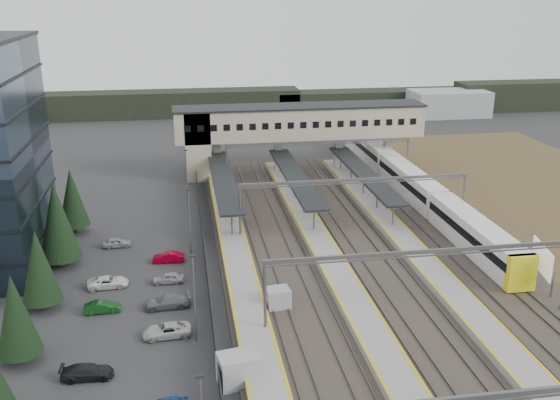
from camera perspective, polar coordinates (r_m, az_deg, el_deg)
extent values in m
plane|color=#2B2B2D|center=(62.89, -0.52, -8.44)|extent=(220.00, 220.00, 0.00)
cylinder|color=black|center=(55.90, -22.53, -13.03)|extent=(0.44, 0.44, 1.20)
cone|color=black|center=(54.10, -23.03, -9.57)|extent=(3.54, 3.54, 6.80)
cylinder|color=black|center=(63.57, -20.78, -8.83)|extent=(0.44, 0.44, 1.20)
cone|color=black|center=(61.95, -21.19, -5.62)|extent=(3.64, 3.64, 7.00)
cylinder|color=black|center=(72.45, -19.31, -5.24)|extent=(0.44, 0.44, 1.20)
cone|color=black|center=(70.79, -19.71, -1.79)|extent=(4.42, 4.42, 8.50)
cylinder|color=black|center=(81.59, -18.18, -2.43)|extent=(0.44, 0.44, 1.20)
cone|color=black|center=(80.31, -18.47, 0.24)|extent=(3.74, 3.74, 7.20)
imported|color=black|center=(52.22, -17.22, -14.77)|extent=(4.05, 1.72, 1.16)
imported|color=#124417|center=(61.31, -15.95, -9.39)|extent=(3.42, 1.35, 1.11)
imported|color=white|center=(66.01, -15.46, -7.24)|extent=(4.23, 2.21, 1.14)
imported|color=#9C9B9F|center=(75.67, -14.67, -3.78)|extent=(3.37, 1.49, 1.13)
imported|color=silver|center=(56.13, -10.33, -11.65)|extent=(4.37, 2.22, 1.18)
imported|color=slate|center=(60.76, -10.27, -9.11)|extent=(4.47, 2.02, 1.27)
imported|color=#97979C|center=(65.54, -10.21, -7.04)|extent=(3.28, 1.39, 1.11)
imported|color=#9B001A|center=(70.36, -10.16, -5.17)|extent=(3.58, 1.48, 1.15)
cube|color=black|center=(36.72, -7.35, -15.68)|extent=(0.50, 0.25, 0.15)
cylinder|color=slate|center=(53.40, -7.85, -9.01)|extent=(0.16, 0.16, 8.00)
cube|color=black|center=(51.68, -8.04, -5.07)|extent=(0.50, 0.25, 0.15)
cylinder|color=slate|center=(69.87, -8.27, -2.20)|extent=(0.16, 0.16, 8.00)
cube|color=black|center=(68.57, -8.42, 0.92)|extent=(0.50, 0.25, 0.15)
cylinder|color=slate|center=(86.95, -8.52, 1.97)|extent=(0.16, 0.16, 8.00)
cube|color=black|center=(85.90, -8.65, 4.52)|extent=(0.50, 0.25, 0.15)
cube|color=#26282B|center=(66.43, -6.75, -6.07)|extent=(0.08, 90.00, 2.00)
cube|color=#9DA1A2|center=(49.26, -3.87, -15.19)|extent=(3.31, 2.69, 2.46)
cube|color=#9DA1A2|center=(59.50, -0.19, -9.01)|extent=(2.41, 2.09, 2.02)
cube|color=#39322B|center=(69.79, 8.70, -5.72)|extent=(34.00, 90.00, 0.20)
cube|color=#59544C|center=(67.13, -1.77, -6.35)|extent=(0.08, 90.00, 0.14)
cube|color=#59544C|center=(67.31, -0.55, -6.27)|extent=(0.08, 90.00, 0.14)
cube|color=#59544C|center=(67.70, 1.61, -6.12)|extent=(0.08, 90.00, 0.14)
cube|color=#59544C|center=(67.96, 2.81, -6.04)|extent=(0.08, 90.00, 0.14)
cube|color=#59544C|center=(68.98, 6.54, -5.76)|extent=(0.08, 90.00, 0.14)
cube|color=#59544C|center=(69.36, 7.69, -5.66)|extent=(0.08, 90.00, 0.14)
cube|color=#59544C|center=(70.10, 9.71, -5.50)|extent=(0.08, 90.00, 0.14)
cube|color=#59544C|center=(70.56, 10.82, -5.40)|extent=(0.08, 90.00, 0.14)
cube|color=#59544C|center=(72.17, 14.24, -5.10)|extent=(0.08, 90.00, 0.14)
cube|color=#59544C|center=(72.73, 15.29, -5.00)|extent=(0.08, 90.00, 0.14)
cube|color=#59544C|center=(73.79, 17.11, -4.83)|extent=(0.08, 90.00, 0.14)
cube|color=#59544C|center=(74.42, 18.12, -4.73)|extent=(0.08, 90.00, 0.14)
cube|color=gray|center=(66.84, -3.72, -6.33)|extent=(3.20, 82.00, 0.90)
cube|color=gold|center=(66.55, -4.98, -6.05)|extent=(0.25, 82.00, 0.02)
cube|color=gold|center=(66.78, -2.49, -5.90)|extent=(0.25, 82.00, 0.02)
cube|color=gray|center=(68.36, 4.69, -5.77)|extent=(3.20, 82.00, 0.90)
cube|color=gold|center=(67.86, 3.51, -5.50)|extent=(0.25, 82.00, 0.02)
cube|color=gold|center=(68.51, 5.88, -5.33)|extent=(0.25, 82.00, 0.02)
cube|color=gray|center=(71.27, 12.56, -5.13)|extent=(3.20, 82.00, 0.90)
cube|color=gold|center=(70.58, 11.49, -4.88)|extent=(0.25, 82.00, 0.02)
cube|color=gold|center=(71.61, 13.67, -4.69)|extent=(0.25, 82.00, 0.02)
cube|color=black|center=(86.15, -5.18, 1.94)|extent=(3.00, 30.00, 0.25)
cube|color=slate|center=(86.20, -5.18, 1.85)|extent=(3.10, 30.00, 0.12)
cylinder|color=slate|center=(74.37, -4.42, -2.07)|extent=(0.20, 0.20, 3.10)
cylinder|color=slate|center=(80.47, -4.82, -0.46)|extent=(0.20, 0.20, 3.10)
cylinder|color=slate|center=(86.62, -5.15, 0.93)|extent=(0.20, 0.20, 3.10)
cylinder|color=slate|center=(92.83, -5.45, 2.13)|extent=(0.20, 0.20, 3.10)
cylinder|color=slate|center=(99.07, -5.70, 3.18)|extent=(0.20, 0.20, 3.10)
cube|color=black|center=(87.34, 1.38, 2.25)|extent=(3.00, 30.00, 0.25)
cube|color=slate|center=(87.38, 1.37, 2.15)|extent=(3.10, 30.00, 0.12)
cylinder|color=slate|center=(75.73, 3.14, -1.66)|extent=(0.20, 0.20, 3.10)
cylinder|color=slate|center=(81.73, 2.19, -0.10)|extent=(0.20, 0.20, 3.10)
cylinder|color=slate|center=(87.80, 1.37, 1.25)|extent=(0.20, 0.20, 3.10)
cylinder|color=slate|center=(93.93, 0.65, 2.41)|extent=(0.20, 0.20, 3.10)
cylinder|color=slate|center=(100.10, 0.03, 3.44)|extent=(0.20, 0.20, 3.10)
cube|color=black|center=(89.63, 7.68, 2.51)|extent=(3.00, 30.00, 0.25)
cube|color=slate|center=(89.67, 7.68, 2.42)|extent=(3.10, 30.00, 0.12)
cylinder|color=slate|center=(78.36, 10.31, -1.23)|extent=(0.20, 0.20, 3.10)
cylinder|color=slate|center=(84.18, 8.88, 0.25)|extent=(0.20, 0.20, 3.10)
cylinder|color=slate|center=(90.08, 7.64, 1.53)|extent=(0.20, 0.20, 3.10)
cylinder|color=slate|center=(96.06, 6.55, 2.66)|extent=(0.20, 0.20, 3.10)
cylinder|color=slate|center=(102.11, 5.59, 3.65)|extent=(0.20, 0.20, 3.10)
cube|color=#B7B18B|center=(101.21, 1.82, 7.15)|extent=(40.00, 6.00, 5.00)
cube|color=black|center=(100.73, 1.83, 8.57)|extent=(40.40, 6.40, 0.30)
cube|color=#B7B18B|center=(100.13, -7.55, 5.11)|extent=(4.00, 6.00, 11.00)
cube|color=black|center=(96.48, -8.46, 6.45)|extent=(1.00, 0.06, 1.00)
cube|color=black|center=(96.51, -7.27, 6.50)|extent=(1.00, 0.06, 1.00)
cube|color=black|center=(96.59, -6.08, 6.56)|extent=(1.00, 0.06, 1.00)
cube|color=black|center=(96.71, -4.89, 6.61)|extent=(1.00, 0.06, 1.00)
cube|color=black|center=(96.87, -3.70, 6.66)|extent=(1.00, 0.06, 1.00)
cube|color=black|center=(97.07, -2.52, 6.71)|extent=(1.00, 0.06, 1.00)
cube|color=black|center=(97.32, -1.34, 6.75)|extent=(1.00, 0.06, 1.00)
cube|color=black|center=(97.60, -0.17, 6.79)|extent=(1.00, 0.06, 1.00)
cube|color=black|center=(97.92, 1.00, 6.82)|extent=(1.00, 0.06, 1.00)
cube|color=black|center=(98.28, 2.15, 6.86)|extent=(1.00, 0.06, 1.00)
cube|color=black|center=(98.68, 3.30, 6.89)|extent=(1.00, 0.06, 1.00)
cube|color=black|center=(99.12, 4.44, 6.92)|extent=(1.00, 0.06, 1.00)
cube|color=black|center=(99.60, 5.57, 6.94)|extent=(1.00, 0.06, 1.00)
cube|color=black|center=(100.12, 6.68, 6.96)|extent=(1.00, 0.06, 1.00)
cube|color=black|center=(100.67, 7.79, 6.98)|extent=(1.00, 0.06, 1.00)
cube|color=black|center=(101.26, 8.88, 7.00)|extent=(1.00, 0.06, 1.00)
cube|color=black|center=(101.89, 9.96, 7.01)|extent=(1.00, 0.06, 1.00)
cube|color=black|center=(102.55, 11.02, 7.02)|extent=(1.00, 0.06, 1.00)
cube|color=black|center=(103.24, 12.08, 7.03)|extent=(1.00, 0.06, 1.00)
cube|color=gray|center=(100.78, -6.64, 3.77)|extent=(1.20, 1.60, 6.00)
cube|color=gray|center=(100.84, -5.79, 3.81)|extent=(1.20, 1.60, 6.00)
cube|color=gray|center=(101.86, -0.15, 4.06)|extent=(1.20, 1.60, 6.00)
cube|color=gray|center=(103.83, 5.32, 4.26)|extent=(1.20, 1.60, 6.00)
cube|color=gray|center=(106.22, 9.79, 4.39)|extent=(1.20, 1.60, 6.00)
cube|color=slate|center=(40.35, 23.82, -15.54)|extent=(28.40, 0.25, 0.35)
cube|color=slate|center=(40.56, 23.74, -16.02)|extent=(28.40, 0.12, 0.12)
cylinder|color=slate|center=(54.00, -1.37, -9.09)|extent=(0.28, 0.28, 7.00)
cube|color=slate|center=(55.89, 13.02, -4.63)|extent=(28.40, 0.25, 0.35)
cube|color=slate|center=(56.05, 12.99, -5.00)|extent=(28.40, 0.12, 0.12)
cylinder|color=slate|center=(74.06, -3.67, -1.24)|extent=(0.28, 0.28, 7.00)
cylinder|color=slate|center=(81.37, 16.35, -0.13)|extent=(0.28, 0.28, 7.00)
cube|color=slate|center=(75.46, 6.92, 1.84)|extent=(28.40, 0.25, 0.35)
cube|color=slate|center=(75.57, 6.90, 1.55)|extent=(28.40, 0.12, 0.12)
cylinder|color=slate|center=(93.07, -4.87, 2.90)|extent=(0.28, 0.28, 7.00)
cylinder|color=slate|center=(98.98, 11.54, 3.54)|extent=(0.28, 0.28, 7.00)
cube|color=slate|center=(94.18, 3.63, 5.32)|extent=(28.40, 0.25, 0.35)
cube|color=slate|center=(94.27, 3.62, 5.08)|extent=(28.40, 0.12, 0.12)
cube|color=white|center=(74.27, 17.40, -3.11)|extent=(2.92, 20.28, 3.76)
cube|color=black|center=(74.13, 17.43, -2.81)|extent=(2.99, 19.68, 0.94)
cube|color=slate|center=(74.86, 17.28, -4.26)|extent=(2.51, 18.88, 0.52)
cube|color=white|center=(92.30, 11.81, 1.58)|extent=(2.92, 20.28, 3.76)
cube|color=black|center=(92.18, 11.83, 1.83)|extent=(2.99, 19.68, 0.94)
cube|color=slate|center=(92.78, 11.75, 0.63)|extent=(2.51, 18.88, 0.52)
cube|color=white|center=(111.33, 8.08, 4.71)|extent=(2.92, 20.28, 3.76)
cube|color=black|center=(111.24, 8.09, 4.91)|extent=(2.99, 19.68, 0.94)
cube|color=slate|center=(111.73, 8.04, 3.90)|extent=(2.51, 18.88, 0.52)
cube|color=yellow|center=(66.20, 21.17, -6.24)|extent=(2.94, 0.90, 3.76)
cylinder|color=slate|center=(66.58, 23.64, -7.10)|extent=(0.20, 0.20, 2.96)
cylinder|color=slate|center=(70.06, 21.70, -5.57)|extent=(0.20, 0.20, 2.96)
cube|color=white|center=(67.62, 22.83, -4.95)|extent=(1.35, 5.45, 2.78)
cube|color=black|center=(152.57, -9.70, 8.69)|extent=(60.00, 8.00, 6.00)
cube|color=black|center=(160.10, 8.72, 9.02)|extent=(50.00, 8.00, 5.00)
cube|color=black|center=(171.94, 22.22, 8.86)|extent=(40.00, 8.00, 7.00)
cube|color=#9DA1A2|center=(156.11, 15.15, 8.54)|extent=(18.00, 10.00, 6.00)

